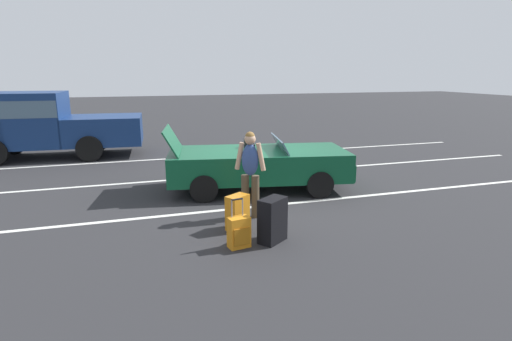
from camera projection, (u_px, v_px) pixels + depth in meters
ground_plane at (258, 189)px, 9.73m from camera, size 80.00×80.00×0.00m
lot_line_near at (276, 205)px, 8.57m from camera, size 18.00×0.12×0.01m
lot_line_mid at (242, 175)px, 11.08m from camera, size 18.00×0.12×0.01m
lot_line_far at (220, 156)px, 13.58m from camera, size 18.00×0.12×0.01m
convertible_car at (266, 165)px, 9.61m from camera, size 4.42×2.45×1.51m
suitcase_large_black at (272, 220)px, 6.65m from camera, size 0.55×0.51×0.74m
suitcase_medium_bright at (238, 212)px, 7.20m from camera, size 0.47×0.42×0.62m
suitcase_small_carryon at (239, 232)px, 6.45m from camera, size 0.37×0.27×0.80m
traveler_person at (250, 170)px, 7.66m from camera, size 0.56×0.38×1.65m
parked_pickup_truck_near at (47, 124)px, 13.07m from camera, size 5.12×2.31×2.10m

